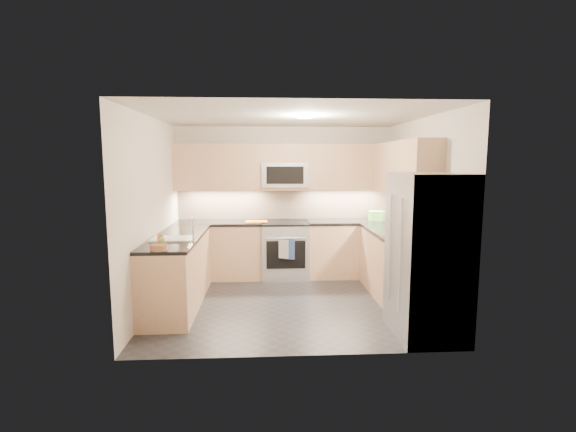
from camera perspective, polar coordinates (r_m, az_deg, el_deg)
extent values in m
cube|color=#26272C|center=(5.86, 0.20, -11.68)|extent=(3.60, 3.20, 0.00)
cube|color=beige|center=(5.56, 0.21, 13.44)|extent=(3.60, 3.20, 0.02)
cube|color=beige|center=(7.16, -0.56, 2.10)|extent=(3.60, 0.02, 2.50)
cube|color=beige|center=(3.99, 1.56, -2.24)|extent=(3.60, 0.02, 2.50)
cube|color=beige|center=(5.75, -18.00, 0.40)|extent=(0.02, 3.20, 2.50)
cube|color=beige|center=(5.95, 17.77, 0.64)|extent=(0.02, 3.20, 2.50)
cube|color=tan|center=(7.02, -9.39, -4.72)|extent=(1.42, 0.60, 0.90)
cube|color=tan|center=(7.12, 8.39, -4.52)|extent=(1.42, 0.60, 0.90)
cube|color=tan|center=(6.14, 14.33, -6.63)|extent=(0.60, 1.70, 0.90)
cube|color=tan|center=(5.83, -14.81, -7.40)|extent=(0.60, 2.00, 0.90)
cube|color=black|center=(6.94, -9.47, -0.92)|extent=(1.42, 0.63, 0.04)
cube|color=black|center=(7.04, 8.46, -0.78)|extent=(1.42, 0.63, 0.04)
cube|color=black|center=(6.04, 14.47, -2.31)|extent=(0.63, 1.70, 0.04)
cube|color=black|center=(5.73, -14.96, -2.85)|extent=(0.63, 2.00, 0.04)
cube|color=tan|center=(6.95, -0.50, 6.69)|extent=(3.60, 0.35, 0.75)
cube|color=tan|center=(6.12, 15.52, 6.30)|extent=(0.35, 1.95, 0.75)
cube|color=tan|center=(7.16, -0.56, 1.66)|extent=(3.60, 0.01, 0.51)
cube|color=tan|center=(6.38, 16.27, 0.64)|extent=(0.01, 2.30, 0.51)
cube|color=#A6AAAE|center=(6.96, -0.43, -4.68)|extent=(0.76, 0.65, 0.91)
cube|color=black|center=(6.88, -0.43, -0.93)|extent=(0.76, 0.65, 0.03)
cube|color=black|center=(6.64, -0.29, -5.32)|extent=(0.62, 0.02, 0.45)
cylinder|color=#B2B5BA|center=(6.57, -0.28, -3.06)|extent=(0.60, 0.02, 0.02)
cube|color=#ACB0B4|center=(6.93, -0.49, 5.65)|extent=(0.76, 0.40, 0.40)
cube|color=black|center=(6.73, -0.40, 5.60)|extent=(0.60, 0.01, 0.28)
cube|color=#9FA2A7|center=(4.83, 18.57, -5.15)|extent=(0.70, 0.90, 1.80)
cylinder|color=#B2B5BA|center=(4.53, 15.07, -5.20)|extent=(0.02, 0.02, 1.20)
cylinder|color=#B2B5BA|center=(4.86, 13.75, -4.28)|extent=(0.02, 0.02, 1.20)
cube|color=white|center=(5.50, -15.47, -3.72)|extent=(0.52, 0.38, 0.16)
cylinder|color=silver|center=(5.41, -12.86, -1.66)|extent=(0.03, 0.03, 0.28)
cylinder|color=#5CB24C|center=(7.13, 12.06, 0.04)|extent=(0.33, 0.33, 0.16)
cube|color=orange|center=(6.83, -4.31, -0.76)|extent=(0.36, 0.25, 0.01)
cylinder|color=#996B47|center=(4.86, -17.25, -4.10)|extent=(0.21, 0.21, 0.07)
sphere|color=#9F2212|center=(4.98, -17.01, -2.90)|extent=(0.08, 0.08, 0.08)
sphere|color=#68BF51|center=(4.88, -16.83, -3.09)|extent=(0.06, 0.06, 0.06)
cube|color=silver|center=(6.58, -0.61, -4.56)|extent=(0.15, 0.07, 0.30)
cube|color=#304A84|center=(6.58, 0.17, -4.55)|extent=(0.17, 0.07, 0.33)
sphere|color=orange|center=(4.90, -17.11, -3.09)|extent=(0.06, 0.06, 0.06)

